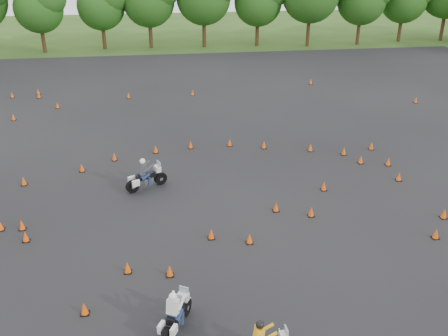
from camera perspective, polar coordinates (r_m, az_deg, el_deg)
The scene contains 6 objects.
ground at distance 22.25m, azimuth 1.43°, elevation -7.12°, with size 140.00×140.00×0.00m, color #2D5119.
asphalt_pad at distance 27.46m, azimuth -0.57°, elevation -0.52°, with size 62.00×62.00×0.00m, color black.
treeline at distance 54.35m, azimuth -3.03°, elevation 17.25°, with size 87.04×31.96×10.43m.
traffic_cones at distance 26.52m, azimuth -0.57°, elevation -0.94°, with size 33.37×32.96×0.45m.
rider_grey at distance 25.69m, azimuth -8.92°, elevation -0.55°, with size 2.28×0.70×1.76m, color #373A3E, non-canonical shape.
rider_white at distance 16.90m, azimuth -5.53°, elevation -15.81°, with size 2.09×0.64×1.61m, color silver, non-canonical shape.
Camera 1 is at (-3.14, -18.60, 11.81)m, focal length 40.00 mm.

